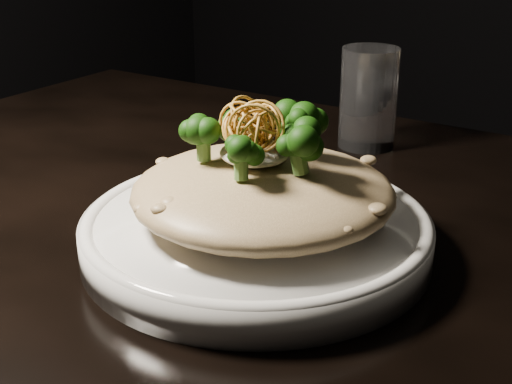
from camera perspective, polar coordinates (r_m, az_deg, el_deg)
table at (r=0.72m, az=-1.18°, el=-8.12°), size 1.10×0.80×0.75m
plate at (r=0.61m, az=0.00°, el=-3.40°), size 0.30×0.30×0.03m
risotto at (r=0.60m, az=0.56°, el=0.04°), size 0.22×0.22×0.05m
broccoli at (r=0.58m, az=0.41°, el=4.44°), size 0.13×0.13×0.05m
cheese at (r=0.59m, az=-0.09°, el=3.15°), size 0.06×0.06×0.02m
shallots at (r=0.58m, az=-0.33°, el=5.38°), size 0.05×0.05×0.03m
drinking_glass at (r=0.87m, az=8.98°, el=7.43°), size 0.08×0.08×0.12m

